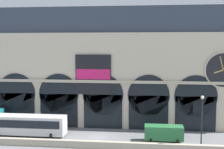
# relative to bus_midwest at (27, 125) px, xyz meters

# --- Properties ---
(ground_plane) EXTENTS (200.00, 200.00, 0.00)m
(ground_plane) POSITION_rel_bus_midwest_xyz_m (10.07, 0.79, -1.78)
(ground_plane) COLOR slate
(quay_parapet_wall) EXTENTS (90.00, 0.70, 0.91)m
(quay_parapet_wall) POSITION_rel_bus_midwest_xyz_m (10.07, -3.62, -1.33)
(quay_parapet_wall) COLOR #B2A891
(quay_parapet_wall) RESTS_ON ground
(station_building) EXTENTS (44.02, 5.95, 19.11)m
(station_building) POSITION_rel_bus_midwest_xyz_m (10.11, 8.56, 7.51)
(station_building) COLOR beige
(station_building) RESTS_ON ground
(bus_midwest) EXTENTS (11.00, 3.25, 3.10)m
(bus_midwest) POSITION_rel_bus_midwest_xyz_m (0.00, 0.00, 0.00)
(bus_midwest) COLOR white
(bus_midwest) RESTS_ON ground
(van_mideast) EXTENTS (5.20, 2.48, 2.20)m
(van_mideast) POSITION_rel_bus_midwest_xyz_m (19.25, 0.06, -0.54)
(van_mideast) COLOR #2D7A42
(van_mideast) RESTS_ON ground
(street_lamp_quayside) EXTENTS (0.44, 0.44, 6.90)m
(street_lamp_quayside) POSITION_rel_bus_midwest_xyz_m (23.71, -2.82, 2.63)
(street_lamp_quayside) COLOR black
(street_lamp_quayside) RESTS_ON ground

